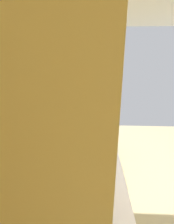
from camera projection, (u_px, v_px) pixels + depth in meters
wall_back at (62, 122)px, 1.78m from camera, size 3.90×0.12×2.63m
counter_run at (92, 212)px, 1.65m from camera, size 2.96×0.61×0.93m
upper_cabinets at (78, 87)px, 1.24m from camera, size 1.94×0.35×0.64m
oven_range at (95, 134)px, 3.34m from camera, size 0.63×0.69×1.11m
microwave at (91, 141)px, 1.87m from camera, size 0.52×0.38×0.28m
bowl at (98, 133)px, 2.34m from camera, size 0.18×0.18×0.04m
kettle at (100, 170)px, 1.47m from camera, size 0.19×0.14×0.18m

